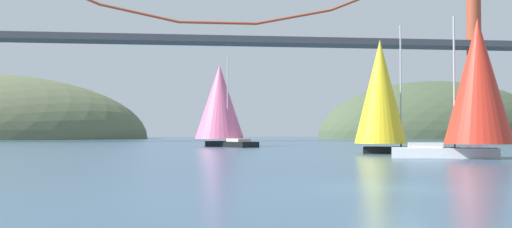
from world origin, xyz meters
name	(u,v)px	position (x,y,z in m)	size (l,w,h in m)	color
ground_plane	(391,188)	(0.00, 0.00, 0.00)	(360.00, 360.00, 0.00)	#385670
headland_right	(436,138)	(60.00, 135.00, 0.00)	(62.79, 44.00, 30.08)	#425138
suspension_bridge	(218,38)	(0.00, 95.00, 19.49)	(137.61, 6.00, 40.18)	#A34228
sailboat_pink_spinnaker	(220,103)	(-2.07, 57.05, 5.42)	(8.57, 10.74, 11.42)	black
sailboat_scarlet_sail	(476,84)	(13.94, 21.41, 5.29)	(9.10, 6.16, 10.25)	white
sailboat_yellow_sail	(382,95)	(10.33, 31.34, 5.10)	(9.32, 6.16, 11.10)	black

